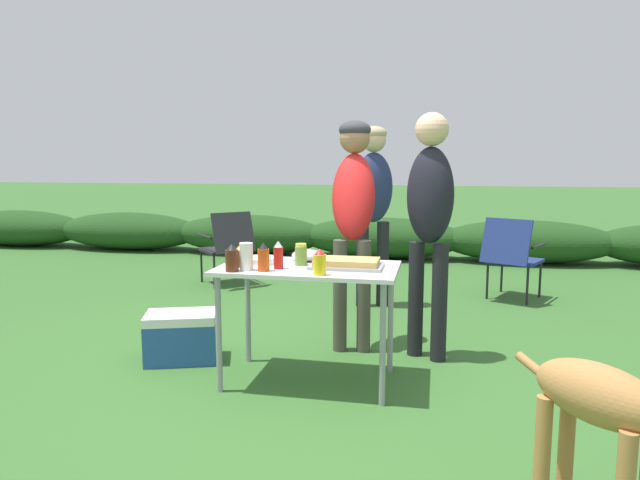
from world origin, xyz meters
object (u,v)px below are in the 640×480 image
(plate_stack, at_px, (261,260))
(camp_chair_green_behind_table, at_px, (511,254))
(bbq_sauce_bottle, at_px, (232,258))
(standing_person_in_navy_coat, at_px, (430,211))
(ketchup_bottle, at_px, (278,256))
(cooler_box, at_px, (181,337))
(folding_table, at_px, (308,279))
(mixing_bowl, at_px, (307,255))
(dog, at_px, (609,410))
(beer_bottle, at_px, (240,256))
(standing_person_in_gray_fleece, at_px, (373,195))
(hot_sauce_bottle, at_px, (263,258))
(relish_jar, at_px, (301,255))
(paper_cup_stack, at_px, (246,257))
(camp_chair_near_hedge, at_px, (228,244))
(standing_person_in_red_jacket, at_px, (353,201))
(food_tray, at_px, (347,264))
(mustard_bottle, at_px, (320,263))

(plate_stack, bearing_deg, camp_chair_green_behind_table, 53.16)
(bbq_sauce_bottle, distance_m, standing_person_in_navy_coat, 1.43)
(ketchup_bottle, height_order, cooler_box, ketchup_bottle)
(ketchup_bottle, height_order, bbq_sauce_bottle, ketchup_bottle)
(camp_chair_green_behind_table, bearing_deg, bbq_sauce_bottle, -98.89)
(folding_table, relative_size, ketchup_bottle, 6.52)
(mixing_bowl, bearing_deg, dog, -45.29)
(plate_stack, height_order, standing_person_in_navy_coat, standing_person_in_navy_coat)
(dog, xyz_separation_m, camp_chair_green_behind_table, (0.11, 3.75, -0.03))
(beer_bottle, xyz_separation_m, standing_person_in_navy_coat, (1.13, 0.69, 0.24))
(folding_table, relative_size, bbq_sauce_bottle, 6.70)
(standing_person_in_gray_fleece, bearing_deg, cooler_box, -142.97)
(hot_sauce_bottle, bearing_deg, relish_jar, 53.05)
(standing_person_in_navy_coat, xyz_separation_m, dog, (0.67, -1.86, -0.55))
(relish_jar, xyz_separation_m, standing_person_in_navy_coat, (0.77, 0.57, 0.24))
(paper_cup_stack, bearing_deg, camp_chair_near_hedge, 113.01)
(camp_chair_green_behind_table, distance_m, camp_chair_near_hedge, 3.02)
(relish_jar, bearing_deg, folding_table, -27.94)
(plate_stack, distance_m, cooler_box, 0.88)
(dog, bearing_deg, mixing_bowl, -87.58)
(dog, bearing_deg, bbq_sauce_bottle, -71.84)
(paper_cup_stack, bearing_deg, cooler_box, 147.91)
(cooler_box, bearing_deg, standing_person_in_gray_fleece, -141.19)
(paper_cup_stack, relative_size, cooler_box, 0.29)
(bbq_sauce_bottle, height_order, standing_person_in_gray_fleece, standing_person_in_gray_fleece)
(hot_sauce_bottle, relative_size, camp_chair_green_behind_table, 0.20)
(cooler_box, bearing_deg, mixing_bowl, 161.17)
(bbq_sauce_bottle, relative_size, standing_person_in_red_jacket, 0.10)
(relish_jar, bearing_deg, plate_stack, 175.35)
(folding_table, relative_size, plate_stack, 5.21)
(paper_cup_stack, distance_m, dog, 2.06)
(folding_table, distance_m, bbq_sauce_bottle, 0.50)
(standing_person_in_navy_coat, distance_m, standing_person_in_gray_fleece, 1.50)
(plate_stack, relative_size, camp_chair_near_hedge, 0.25)
(paper_cup_stack, bearing_deg, standing_person_in_red_jacket, 62.46)
(food_tray, distance_m, ketchup_bottle, 0.42)
(hot_sauce_bottle, xyz_separation_m, relish_jar, (0.17, 0.23, -0.01))
(standing_person_in_red_jacket, bearing_deg, mustard_bottle, -97.98)
(mixing_bowl, relative_size, standing_person_in_gray_fleece, 0.12)
(standing_person_in_gray_fleece, bearing_deg, dog, -90.28)
(beer_bottle, height_order, standing_person_in_red_jacket, standing_person_in_red_jacket)
(cooler_box, bearing_deg, relish_jar, 150.64)
(mustard_bottle, distance_m, camp_chair_near_hedge, 3.29)
(standing_person_in_gray_fleece, xyz_separation_m, cooler_box, (-1.13, -1.80, -0.90))
(mustard_bottle, bearing_deg, camp_chair_green_behind_table, 63.15)
(mustard_bottle, xyz_separation_m, camp_chair_green_behind_table, (1.38, 2.73, -0.34))
(beer_bottle, bearing_deg, cooler_box, 152.06)
(hot_sauce_bottle, relative_size, beer_bottle, 1.26)
(standing_person_in_red_jacket, relative_size, cooler_box, 3.02)
(food_tray, bearing_deg, dog, -47.70)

